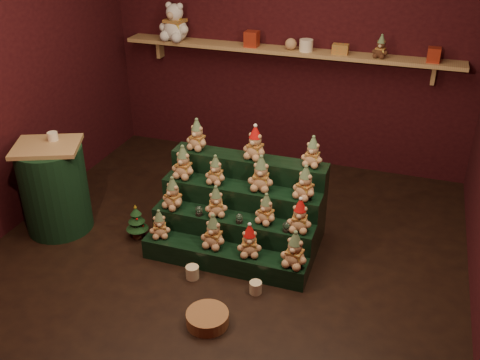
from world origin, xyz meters
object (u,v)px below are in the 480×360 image
at_px(side_table, 54,188).
at_px(brown_bear, 381,47).
at_px(wicker_basket, 207,318).
at_px(white_bear, 175,17).
at_px(mug_left, 192,272).
at_px(snow_globe_c, 286,227).
at_px(mug_right, 256,287).
at_px(riser_tier_front, 224,258).
at_px(snow_globe_b, 239,218).
at_px(mini_christmas_tree, 137,221).
at_px(snow_globe_a, 199,211).

height_order(side_table, brown_bear, brown_bear).
distance_m(wicker_basket, white_bear, 3.42).
relative_size(side_table, mug_left, 7.83).
distance_m(snow_globe_c, wicker_basket, 0.97).
relative_size(mug_right, wicker_basket, 0.32).
height_order(riser_tier_front, mug_left, riser_tier_front).
relative_size(snow_globe_b, mug_right, 0.83).
bearing_deg(wicker_basket, brown_bear, 73.82).
height_order(riser_tier_front, mini_christmas_tree, mini_christmas_tree).
relative_size(riser_tier_front, snow_globe_a, 16.66).
bearing_deg(mug_left, brown_bear, 64.10).
bearing_deg(mug_left, riser_tier_front, 48.24).
bearing_deg(snow_globe_a, side_table, -176.59).
bearing_deg(brown_bear, mug_left, -104.80).
height_order(snow_globe_b, mini_christmas_tree, snow_globe_b).
xyz_separation_m(snow_globe_a, brown_bear, (1.18, 1.88, 1.03)).
height_order(snow_globe_a, side_table, side_table).
bearing_deg(mug_right, riser_tier_front, 147.29).
distance_m(side_table, mug_right, 2.06).
relative_size(snow_globe_c, mug_right, 0.87).
distance_m(riser_tier_front, wicker_basket, 0.67).
height_order(mug_left, wicker_basket, mug_left).
bearing_deg(side_table, white_bear, 56.59).
relative_size(snow_globe_c, mini_christmas_tree, 0.25).
bearing_deg(snow_globe_c, brown_bear, 77.31).
height_order(side_table, mug_left, side_table).
distance_m(mug_left, white_bear, 2.94).
distance_m(snow_globe_b, side_table, 1.74).
bearing_deg(snow_globe_a, snow_globe_b, 0.00).
xyz_separation_m(mug_left, wicker_basket, (0.31, -0.45, -0.01)).
xyz_separation_m(snow_globe_c, side_table, (-2.13, -0.08, 0.01)).
xyz_separation_m(mug_right, wicker_basket, (-0.23, -0.44, -0.00)).
height_order(snow_globe_b, brown_bear, brown_bear).
bearing_deg(brown_bear, mug_right, -92.72).
xyz_separation_m(riser_tier_front, wicker_basket, (0.12, -0.66, -0.04)).
xyz_separation_m(wicker_basket, white_bear, (-1.43, 2.71, 1.53)).
bearing_deg(side_table, snow_globe_a, -20.00).
distance_m(riser_tier_front, side_table, 1.69).
xyz_separation_m(riser_tier_front, snow_globe_b, (0.08, 0.16, 0.31)).
relative_size(mini_christmas_tree, mug_left, 3.14).
bearing_deg(side_table, snow_globe_c, -21.21).
distance_m(mug_left, wicker_basket, 0.55).
bearing_deg(white_bear, snow_globe_c, -38.31).
xyz_separation_m(snow_globe_a, snow_globe_b, (0.36, 0.00, -0.00)).
bearing_deg(mini_christmas_tree, side_table, -173.44).
xyz_separation_m(snow_globe_a, mug_left, (0.09, -0.37, -0.35)).
bearing_deg(white_bear, side_table, -91.80).
xyz_separation_m(snow_globe_b, white_bear, (-1.39, 1.88, 1.17)).
xyz_separation_m(riser_tier_front, mini_christmas_tree, (-0.89, 0.17, 0.08)).
distance_m(mug_right, white_bear, 3.19).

